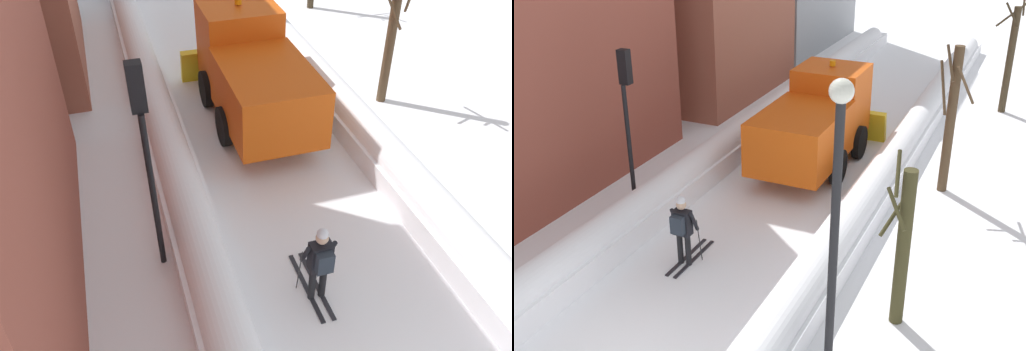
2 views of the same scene
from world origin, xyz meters
TOP-DOWN VIEW (x-y plane):
  - ground_plane at (0.00, 10.00)m, footprint 80.00×80.00m
  - snowbank_left at (-2.60, 10.00)m, footprint 1.10×36.00m
  - snowbank_right at (2.60, 10.00)m, footprint 1.10×36.00m
  - plow_truck at (0.13, 10.41)m, footprint 3.20×5.98m
  - skier at (-0.63, 3.56)m, footprint 0.62×1.80m
  - traffic_light_pole at (-3.36, 5.49)m, footprint 0.28×0.42m
  - bare_tree_mid at (4.26, 10.15)m, footprint 1.07×0.96m

SIDE VIEW (x-z plane):
  - ground_plane at x=0.00m, z-range 0.00..0.00m
  - snowbank_right at x=2.60m, z-range -0.07..0.97m
  - snowbank_left at x=-2.60m, z-range -0.06..1.02m
  - skier at x=-0.63m, z-range 0.10..1.91m
  - plow_truck at x=0.13m, z-range -0.08..3.04m
  - bare_tree_mid at x=4.26m, z-range 0.09..4.43m
  - traffic_light_pole at x=-3.36m, z-range 0.90..5.40m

